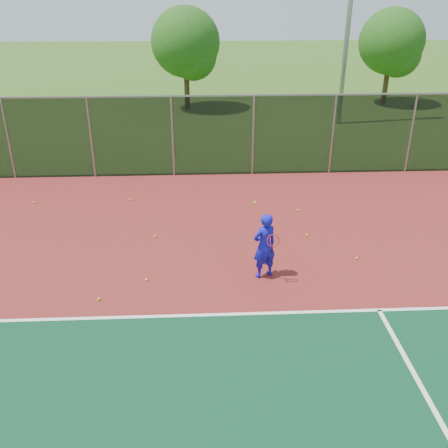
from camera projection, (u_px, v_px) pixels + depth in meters
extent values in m
plane|color=#2F5217|center=(321.00, 419.00, 8.50)|extent=(120.00, 120.00, 0.00)
cube|color=maroon|center=(299.00, 342.00, 10.29)|extent=(30.00, 20.00, 0.02)
cube|color=white|center=(379.00, 310.00, 11.26)|extent=(22.00, 0.10, 0.00)
cube|color=black|center=(253.00, 136.00, 18.61)|extent=(30.00, 0.04, 3.00)
cube|color=gray|center=(254.00, 95.00, 17.95)|extent=(30.00, 0.06, 0.06)
imported|color=#1513B7|center=(264.00, 246.00, 12.23)|extent=(0.74, 0.63, 1.71)
cylinder|color=black|center=(272.00, 250.00, 12.00)|extent=(0.03, 0.15, 0.27)
torus|color=#A51414|center=(273.00, 241.00, 11.78)|extent=(0.30, 0.13, 0.29)
sphere|color=#C9D518|center=(255.00, 202.00, 11.81)|extent=(0.07, 0.07, 0.07)
sphere|color=#C9D518|center=(146.00, 280.00, 12.37)|extent=(0.07, 0.07, 0.07)
sphere|color=#C9D518|center=(307.00, 235.00, 14.55)|extent=(0.07, 0.07, 0.07)
sphere|color=#C9D518|center=(34.00, 202.00, 16.68)|extent=(0.07, 0.07, 0.07)
sphere|color=#C9D518|center=(155.00, 236.00, 14.48)|extent=(0.07, 0.07, 0.07)
sphere|color=#C9D518|center=(130.00, 199.00, 16.91)|extent=(0.07, 0.07, 0.07)
sphere|color=#C9D518|center=(298.00, 210.00, 16.11)|extent=(0.07, 0.07, 0.07)
sphere|color=#C9D518|center=(357.00, 258.00, 13.32)|extent=(0.07, 0.07, 0.07)
sphere|color=#C9D518|center=(99.00, 299.00, 11.61)|extent=(0.07, 0.07, 0.07)
cylinder|color=#352513|center=(187.00, 90.00, 28.63)|extent=(0.30, 0.30, 2.14)
sphere|color=#1B4A13|center=(185.00, 42.00, 27.48)|extent=(3.81, 3.81, 3.81)
sphere|color=#1B4A13|center=(193.00, 56.00, 27.54)|extent=(2.62, 2.62, 2.62)
cylinder|color=#352513|center=(385.00, 87.00, 29.75)|extent=(0.30, 0.30, 2.09)
sphere|color=#1B4A13|center=(392.00, 41.00, 28.63)|extent=(3.72, 3.72, 3.72)
sphere|color=#1B4A13|center=(398.00, 55.00, 28.68)|extent=(2.56, 2.56, 2.56)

